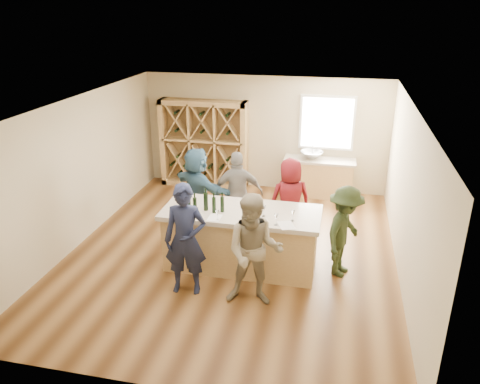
% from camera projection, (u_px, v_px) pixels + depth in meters
% --- Properties ---
extents(floor, '(6.00, 7.00, 0.10)m').
position_uv_depth(floor, '(233.00, 254.00, 8.91)').
color(floor, brown).
rests_on(floor, ground).
extents(ceiling, '(6.00, 7.00, 0.10)m').
position_uv_depth(ceiling, '(232.00, 102.00, 7.82)').
color(ceiling, white).
rests_on(ceiling, ground).
extents(wall_back, '(6.00, 0.10, 2.80)m').
position_uv_depth(wall_back, '(265.00, 133.00, 11.58)').
color(wall_back, '#C4B48E').
rests_on(wall_back, ground).
extents(wall_front, '(6.00, 0.10, 2.80)m').
position_uv_depth(wall_front, '(159.00, 295.00, 5.15)').
color(wall_front, '#C4B48E').
rests_on(wall_front, ground).
extents(wall_left, '(0.10, 7.00, 2.80)m').
position_uv_depth(wall_left, '(78.00, 171.00, 8.97)').
color(wall_left, '#C4B48E').
rests_on(wall_left, ground).
extents(wall_right, '(0.10, 7.00, 2.80)m').
position_uv_depth(wall_right, '(411.00, 197.00, 7.76)').
color(wall_right, '#C4B48E').
rests_on(wall_right, ground).
extents(window_frame, '(1.30, 0.06, 1.30)m').
position_uv_depth(window_frame, '(327.00, 123.00, 11.08)').
color(window_frame, white).
rests_on(window_frame, wall_back).
extents(window_pane, '(1.18, 0.01, 1.18)m').
position_uv_depth(window_pane, '(327.00, 123.00, 11.05)').
color(window_pane, white).
rests_on(window_pane, wall_back).
extents(wine_rack, '(2.20, 0.45, 2.20)m').
position_uv_depth(wine_rack, '(204.00, 144.00, 11.74)').
color(wine_rack, tan).
rests_on(wine_rack, floor).
extents(back_counter_base, '(1.60, 0.58, 0.86)m').
position_uv_depth(back_counter_base, '(319.00, 178.00, 11.35)').
color(back_counter_base, tan).
rests_on(back_counter_base, floor).
extents(back_counter_top, '(1.70, 0.62, 0.06)m').
position_uv_depth(back_counter_top, '(320.00, 160.00, 11.18)').
color(back_counter_top, '#BEB19B').
rests_on(back_counter_top, back_counter_base).
extents(sink, '(0.54, 0.54, 0.19)m').
position_uv_depth(sink, '(312.00, 155.00, 11.17)').
color(sink, silver).
rests_on(sink, back_counter_top).
extents(faucet, '(0.02, 0.02, 0.30)m').
position_uv_depth(faucet, '(312.00, 151.00, 11.31)').
color(faucet, silver).
rests_on(faucet, back_counter_top).
extents(tasting_counter_base, '(2.60, 1.00, 1.00)m').
position_uv_depth(tasting_counter_base, '(241.00, 240.00, 8.24)').
color(tasting_counter_base, tan).
rests_on(tasting_counter_base, floor).
extents(tasting_counter_top, '(2.72, 1.12, 0.08)m').
position_uv_depth(tasting_counter_top, '(241.00, 213.00, 8.04)').
color(tasting_counter_top, '#BEB19B').
rests_on(tasting_counter_top, tasting_counter_base).
extents(wine_bottle_a, '(0.09, 0.09, 0.33)m').
position_uv_depth(wine_bottle_a, '(188.00, 200.00, 8.02)').
color(wine_bottle_a, black).
rests_on(wine_bottle_a, tasting_counter_top).
extents(wine_bottle_b, '(0.08, 0.08, 0.27)m').
position_uv_depth(wine_bottle_b, '(195.00, 205.00, 7.90)').
color(wine_bottle_b, black).
rests_on(wine_bottle_b, tasting_counter_top).
extents(wine_bottle_c, '(0.10, 0.10, 0.31)m').
position_uv_depth(wine_bottle_c, '(206.00, 202.00, 7.98)').
color(wine_bottle_c, black).
rests_on(wine_bottle_c, tasting_counter_top).
extents(wine_bottle_d, '(0.08, 0.08, 0.27)m').
position_uv_depth(wine_bottle_d, '(214.00, 205.00, 7.90)').
color(wine_bottle_d, black).
rests_on(wine_bottle_d, tasting_counter_top).
extents(wine_bottle_e, '(0.07, 0.07, 0.27)m').
position_uv_depth(wine_bottle_e, '(222.00, 204.00, 7.93)').
color(wine_bottle_e, black).
rests_on(wine_bottle_e, tasting_counter_top).
extents(wine_glass_a, '(0.08, 0.08, 0.16)m').
position_uv_depth(wine_glass_a, '(218.00, 215.00, 7.64)').
color(wine_glass_a, white).
rests_on(wine_glass_a, tasting_counter_top).
extents(wine_glass_b, '(0.09, 0.09, 0.19)m').
position_uv_depth(wine_glass_b, '(250.00, 219.00, 7.49)').
color(wine_glass_b, white).
rests_on(wine_glass_b, tasting_counter_top).
extents(wine_glass_c, '(0.09, 0.09, 0.20)m').
position_uv_depth(wine_glass_c, '(276.00, 219.00, 7.46)').
color(wine_glass_c, white).
rests_on(wine_glass_c, tasting_counter_top).
extents(wine_glass_d, '(0.10, 0.10, 0.20)m').
position_uv_depth(wine_glass_d, '(264.00, 211.00, 7.77)').
color(wine_glass_d, white).
rests_on(wine_glass_d, tasting_counter_top).
extents(wine_glass_e, '(0.09, 0.09, 0.19)m').
position_uv_depth(wine_glass_e, '(293.00, 216.00, 7.61)').
color(wine_glass_e, white).
rests_on(wine_glass_e, tasting_counter_top).
extents(tasting_menu_a, '(0.21, 0.28, 0.00)m').
position_uv_depth(tasting_menu_a, '(215.00, 218.00, 7.76)').
color(tasting_menu_a, white).
rests_on(tasting_menu_a, tasting_counter_top).
extents(tasting_menu_b, '(0.26, 0.31, 0.00)m').
position_uv_depth(tasting_menu_b, '(248.00, 221.00, 7.63)').
color(tasting_menu_b, white).
rests_on(tasting_menu_b, tasting_counter_top).
extents(tasting_menu_c, '(0.34, 0.38, 0.00)m').
position_uv_depth(tasting_menu_c, '(286.00, 225.00, 7.49)').
color(tasting_menu_c, white).
rests_on(tasting_menu_c, tasting_counter_top).
extents(person_near_left, '(0.73, 0.57, 1.85)m').
position_uv_depth(person_near_left, '(185.00, 240.00, 7.36)').
color(person_near_left, '#191E38').
rests_on(person_near_left, floor).
extents(person_near_right, '(0.92, 0.56, 1.82)m').
position_uv_depth(person_near_right, '(254.00, 251.00, 7.06)').
color(person_near_right, gray).
rests_on(person_near_right, floor).
extents(person_server, '(0.82, 1.15, 1.61)m').
position_uv_depth(person_server, '(344.00, 232.00, 7.88)').
color(person_server, '#263319').
rests_on(person_server, floor).
extents(person_far_mid, '(1.10, 0.74, 1.72)m').
position_uv_depth(person_far_mid, '(238.00, 193.00, 9.32)').
color(person_far_mid, slate).
rests_on(person_far_mid, floor).
extents(person_far_right, '(0.96, 0.81, 1.68)m').
position_uv_depth(person_far_right, '(290.00, 200.00, 9.05)').
color(person_far_right, '#590F14').
rests_on(person_far_right, floor).
extents(person_far_left, '(1.65, 1.37, 1.73)m').
position_uv_depth(person_far_left, '(197.00, 188.00, 9.56)').
color(person_far_left, '#335972').
rests_on(person_far_left, floor).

